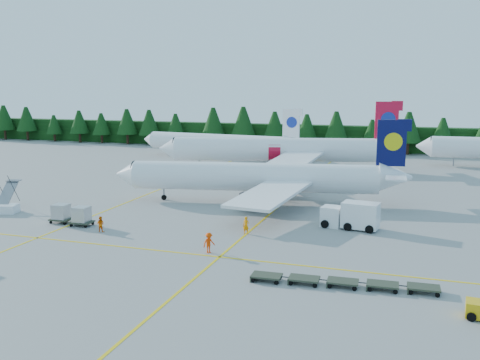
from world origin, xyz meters
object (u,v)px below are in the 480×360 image
(airstairs, at_px, (2,206))
(service_truck, at_px, (350,215))
(airliner_red, at_px, (271,150))
(airliner_navy, at_px, (249,177))

(airstairs, height_order, service_truck, airstairs)
(airliner_red, bearing_deg, service_truck, -77.09)
(airliner_red, distance_m, airstairs, 48.77)
(airliner_navy, bearing_deg, airliner_red, 88.35)
(airliner_red, distance_m, service_truck, 41.88)
(airstairs, bearing_deg, service_truck, -7.19)
(airliner_red, relative_size, airstairs, 7.35)
(airliner_navy, relative_size, airliner_red, 0.89)
(airliner_navy, bearing_deg, service_truck, -43.56)
(airliner_red, bearing_deg, airstairs, -132.10)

